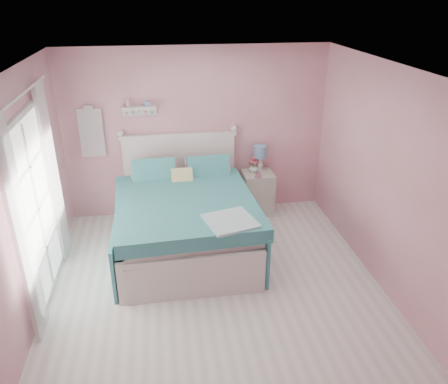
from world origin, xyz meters
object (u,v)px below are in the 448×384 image
object	(u,v)px
nightstand	(258,193)
vase	(253,168)
bed	(186,220)
teacup	(258,175)
table_lamp	(260,153)

from	to	relation	value
nightstand	vase	xyz separation A→B (m)	(-0.07, 0.04, 0.42)
bed	teacup	xyz separation A→B (m)	(1.18, 0.72, 0.29)
bed	nightstand	xyz separation A→B (m)	(1.21, 0.89, -0.08)
table_lamp	bed	bearing A→B (deg)	-141.81
vase	table_lamp	bearing A→B (deg)	25.90
teacup	nightstand	bearing A→B (deg)	77.16
nightstand	vase	distance (m)	0.42
bed	teacup	distance (m)	1.41
teacup	vase	bearing A→B (deg)	99.38
table_lamp	vase	bearing A→B (deg)	-154.10
vase	teacup	size ratio (longest dim) A/B	1.64
vase	teacup	distance (m)	0.22
bed	nightstand	world-z (taller)	bed
table_lamp	teacup	xyz separation A→B (m)	(-0.08, -0.26, -0.25)
table_lamp	teacup	distance (m)	0.37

